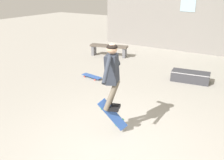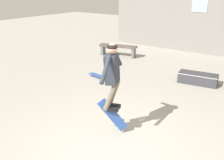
{
  "view_description": "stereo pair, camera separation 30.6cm",
  "coord_description": "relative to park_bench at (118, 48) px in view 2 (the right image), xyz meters",
  "views": [
    {
      "loc": [
        2.24,
        -3.7,
        3.05
      ],
      "look_at": [
        -0.27,
        0.33,
        1.25
      ],
      "focal_mm": 40.0,
      "sensor_mm": 36.0,
      "label": 1
    },
    {
      "loc": [
        2.5,
        -3.53,
        3.05
      ],
      "look_at": [
        -0.27,
        0.33,
        1.25
      ],
      "focal_mm": 40.0,
      "sensor_mm": 36.0,
      "label": 2
    }
  ],
  "objects": [
    {
      "name": "ground_plane",
      "position": [
        3.79,
        -5.73,
        -0.38
      ],
      "size": [
        40.0,
        40.0,
        0.0
      ],
      "primitive_type": "plane",
      "color": "#A39E93"
    },
    {
      "name": "park_bench",
      "position": [
        0.0,
        0.0,
        0.0
      ],
      "size": [
        1.78,
        0.79,
        0.52
      ],
      "rotation": [
        0.0,
        0.0,
        0.24
      ],
      "color": "brown",
      "rests_on": "ground_plane"
    },
    {
      "name": "skate_ledge",
      "position": [
        4.1,
        -1.31,
        -0.2
      ],
      "size": [
        1.29,
        0.69,
        0.35
      ],
      "rotation": [
        0.0,
        0.0,
        0.14
      ],
      "color": "#38383D",
      "rests_on": "ground_plane"
    },
    {
      "name": "skater",
      "position": [
        3.52,
        -5.39,
        1.06
      ],
      "size": [
        0.47,
        1.26,
        1.41
      ],
      "rotation": [
        0.0,
        0.0,
        0.31
      ],
      "color": "#282D38"
    },
    {
      "name": "skateboard_flipping",
      "position": [
        3.55,
        -5.4,
        0.08
      ],
      "size": [
        0.52,
        0.45,
        0.8
      ],
      "rotation": [
        0.0,
        0.0,
        0.68
      ],
      "color": "#2D519E"
    },
    {
      "name": "skateboard_resting",
      "position": [
        1.07,
        -2.79,
        -0.31
      ],
      "size": [
        0.83,
        0.32,
        0.08
      ],
      "rotation": [
        0.0,
        0.0,
        6.14
      ],
      "color": "#2D519E",
      "rests_on": "ground_plane"
    }
  ]
}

